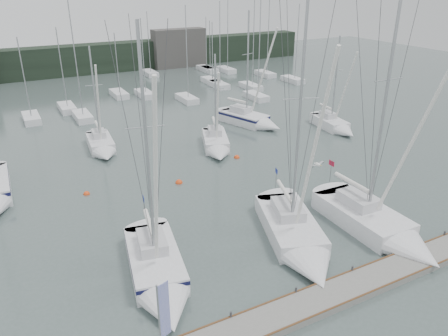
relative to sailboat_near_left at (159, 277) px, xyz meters
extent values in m
plane|color=#4C5C58|center=(8.14, -0.34, -0.60)|extent=(160.00, 160.00, 0.00)
cube|color=slate|center=(8.14, -5.34, -0.40)|extent=(24.00, 2.00, 0.40)
cube|color=black|center=(8.14, 61.66, 1.90)|extent=(90.00, 4.00, 5.00)
cube|color=#44413F|center=(26.14, 59.66, 2.90)|extent=(10.00, 3.00, 7.00)
cube|color=silver|center=(2.63, 33.82, -0.25)|extent=(1.80, 4.50, 0.90)
cylinder|color=#989BA0|center=(2.63, 33.32, 6.79)|extent=(0.12, 0.12, 13.18)
cube|color=silver|center=(24.92, 41.02, -0.25)|extent=(1.80, 4.50, 0.90)
cylinder|color=#989BA0|center=(24.92, 40.52, 6.15)|extent=(0.12, 0.12, 11.90)
cube|color=silver|center=(31.65, 50.96, -0.25)|extent=(1.80, 4.50, 0.90)
cylinder|color=#989BA0|center=(31.65, 50.46, 6.73)|extent=(0.12, 0.12, 13.05)
cube|color=silver|center=(12.84, 40.87, -0.25)|extent=(1.80, 4.50, 0.90)
cylinder|color=#989BA0|center=(12.84, 40.37, 5.22)|extent=(0.12, 0.12, 10.03)
cube|color=silver|center=(26.31, 32.18, -0.25)|extent=(1.80, 4.50, 0.90)
cylinder|color=#989BA0|center=(26.31, 31.68, 6.95)|extent=(0.12, 0.12, 13.49)
cube|color=silver|center=(28.92, 52.54, -0.25)|extent=(1.80, 4.50, 0.90)
cylinder|color=#989BA0|center=(28.92, 52.04, 4.28)|extent=(0.12, 0.12, 8.15)
cube|color=silver|center=(37.35, 38.51, -0.25)|extent=(1.80, 4.50, 0.90)
cylinder|color=#989BA0|center=(37.35, 38.01, 5.87)|extent=(0.12, 0.12, 11.33)
cube|color=silver|center=(1.63, 38.54, -0.25)|extent=(1.80, 4.50, 0.90)
cylinder|color=#989BA0|center=(1.63, 38.04, 5.02)|extent=(0.12, 0.12, 9.64)
cube|color=silver|center=(18.39, 54.63, -0.25)|extent=(1.80, 4.50, 0.90)
cylinder|color=#989BA0|center=(18.39, 54.13, 5.14)|extent=(0.12, 0.12, 9.88)
cube|color=silver|center=(25.12, 43.97, -0.25)|extent=(1.80, 4.50, 0.90)
cylinder|color=#989BA0|center=(25.12, 43.47, 4.58)|extent=(0.12, 0.12, 8.76)
cube|color=silver|center=(28.79, 37.72, -0.25)|extent=(1.80, 4.50, 0.90)
cylinder|color=#989BA0|center=(28.79, 37.22, 6.78)|extent=(0.12, 0.12, 13.16)
cube|color=silver|center=(17.15, 35.56, -0.25)|extent=(1.80, 4.50, 0.90)
cylinder|color=#989BA0|center=(17.15, 35.06, 6.13)|extent=(0.12, 0.12, 11.85)
cube|color=silver|center=(35.91, 44.61, -0.25)|extent=(1.80, 4.50, 0.90)
cylinder|color=#989BA0|center=(35.91, 44.11, 6.48)|extent=(0.12, 0.12, 12.55)
cube|color=silver|center=(28.74, 53.64, -0.25)|extent=(1.80, 4.50, 0.90)
cylinder|color=#989BA0|center=(28.74, 53.14, 4.54)|extent=(0.12, 0.12, 8.67)
cube|color=silver|center=(9.58, 42.64, -0.25)|extent=(1.80, 4.50, 0.90)
cylinder|color=#989BA0|center=(9.58, 42.14, 4.28)|extent=(0.12, 0.12, 8.16)
cube|color=silver|center=(-2.93, 35.97, -0.25)|extent=(1.80, 4.50, 0.90)
cylinder|color=#989BA0|center=(-2.93, 35.47, 4.72)|extent=(0.12, 0.12, 9.04)
cube|color=silver|center=(0.32, 1.70, -0.15)|extent=(3.97, 6.72, 1.48)
cone|color=silver|center=(-0.51, -2.72, -0.15)|extent=(3.31, 3.18, 2.87)
cube|color=silver|center=(0.41, 2.19, 0.94)|extent=(2.01, 2.77, 0.69)
cylinder|color=#989BA0|center=(0.23, 1.26, 7.08)|extent=(0.18, 0.18, 12.98)
cylinder|color=white|center=(0.55, 2.94, 1.83)|extent=(0.83, 3.08, 0.28)
cube|color=#0F1038|center=(0.32, 1.70, 0.34)|extent=(3.99, 6.74, 0.25)
cube|color=navy|center=(0.93, 4.99, 2.37)|extent=(0.12, 0.53, 0.36)
cube|color=silver|center=(9.71, 1.20, -0.16)|extent=(5.24, 7.60, 1.47)
cone|color=silver|center=(8.09, -3.50, -0.16)|extent=(3.95, 3.84, 3.15)
cube|color=silver|center=(9.87, 1.67, 0.93)|extent=(2.54, 3.19, 0.69)
cylinder|color=#989BA0|center=(9.55, 0.73, 7.45)|extent=(0.18, 0.18, 13.73)
cylinder|color=white|center=(10.16, 2.52, 1.81)|extent=(1.37, 3.30, 0.28)
cube|color=navy|center=(10.91, 4.68, 2.35)|extent=(0.19, 0.51, 0.35)
cube|color=silver|center=(14.83, -0.31, -0.11)|extent=(3.38, 6.92, 1.63)
cone|color=silver|center=(14.74, -5.21, -0.11)|extent=(3.31, 3.00, 3.26)
cube|color=silver|center=(14.84, 0.23, 1.09)|extent=(1.84, 2.78, 0.76)
cylinder|color=#989BA0|center=(14.82, -0.80, 8.18)|extent=(0.20, 0.20, 14.95)
cylinder|color=white|center=(14.86, 1.06, 2.06)|extent=(0.36, 3.36, 0.30)
cube|color=maroon|center=(14.90, 3.34, 2.66)|extent=(0.03, 0.59, 0.39)
cube|color=silver|center=(2.24, 23.12, -0.19)|extent=(2.68, 4.91, 1.36)
cone|color=silver|center=(1.95, 19.76, -0.19)|extent=(2.44, 2.22, 2.27)
cube|color=silver|center=(2.28, 23.57, 0.81)|extent=(1.41, 1.99, 0.64)
cylinder|color=#989BA0|center=(2.21, 22.78, 5.01)|extent=(0.16, 0.16, 9.04)
cylinder|color=white|center=(2.33, 24.06, 1.63)|extent=(0.46, 2.32, 0.25)
cube|color=silver|center=(12.72, 18.13, -0.16)|extent=(4.04, 5.64, 1.46)
cone|color=silver|center=(11.39, 14.71, -0.16)|extent=(2.97, 2.90, 2.33)
cube|color=silver|center=(12.90, 18.59, 0.91)|extent=(1.94, 2.38, 0.68)
cylinder|color=#989BA0|center=(12.59, 17.79, 4.65)|extent=(0.18, 0.18, 8.16)
cylinder|color=white|center=(13.10, 19.09, 1.79)|extent=(1.16, 2.44, 0.27)
cube|color=silver|center=(19.20, 23.43, -0.13)|extent=(4.42, 6.28, 1.56)
cone|color=silver|center=(20.53, 19.57, -0.13)|extent=(3.36, 3.19, 2.71)
cube|color=silver|center=(19.03, 23.92, 1.02)|extent=(2.15, 2.64, 0.73)
cylinder|color=#989BA0|center=(19.33, 23.04, 6.35)|extent=(0.19, 0.19, 11.39)
cylinder|color=white|center=(18.83, 24.51, 1.95)|extent=(1.18, 2.73, 0.29)
cube|color=#0F1038|center=(19.20, 23.43, 0.39)|extent=(4.44, 6.30, 0.26)
cube|color=silver|center=(27.11, 17.50, -0.20)|extent=(2.82, 5.13, 1.34)
cone|color=silver|center=(26.68, 14.04, -0.20)|extent=(2.47, 2.36, 2.23)
cube|color=silver|center=(27.17, 17.95, 0.79)|extent=(1.46, 2.09, 0.62)
cylinder|color=#989BA0|center=(27.07, 17.16, 5.05)|extent=(0.16, 0.16, 9.16)
cylinder|color=white|center=(27.24, 18.48, 1.59)|extent=(0.54, 2.40, 0.25)
sphere|color=#EC4514|center=(6.10, 11.88, -0.60)|extent=(0.60, 0.60, 0.60)
sphere|color=#EC4514|center=(13.15, 14.44, -0.60)|extent=(0.56, 0.56, 0.56)
sphere|color=#EC4514|center=(-1.23, 13.42, -0.60)|extent=(0.51, 0.51, 0.51)
cylinder|color=#989BA0|center=(-1.86, -5.37, 1.88)|extent=(0.08, 0.08, 4.16)
cube|color=#1C27AF|center=(-1.56, -5.26, 2.48)|extent=(0.53, 0.22, 2.77)
ellipsoid|color=white|center=(9.71, -1.08, 5.30)|extent=(0.30, 0.46, 0.19)
cube|color=#93969B|center=(9.45, -1.14, 5.32)|extent=(0.44, 0.23, 0.10)
cube|color=#93969B|center=(9.98, -1.02, 5.32)|extent=(0.44, 0.23, 0.10)
camera|label=1|loc=(-6.10, -19.15, 15.36)|focal=35.00mm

